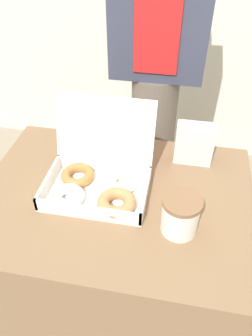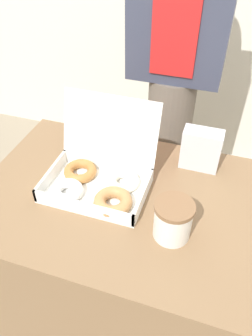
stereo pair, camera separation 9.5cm
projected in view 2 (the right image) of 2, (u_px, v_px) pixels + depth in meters
ground_plane at (118, 309)px, 1.48m from camera, size 14.00×14.00×0.00m
table at (116, 263)px, 1.23m from camera, size 0.83×0.61×0.74m
donut_box at (99, 178)px, 0.99m from camera, size 0.31×0.29×0.24m
coffee_cup at (173, 220)px, 0.84m from camera, size 0.10×0.10×0.11m
napkin_holder at (201, 149)px, 1.05m from camera, size 0.12×0.06×0.14m
person_customer at (175, 66)px, 1.29m from camera, size 0.36×0.21×1.63m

